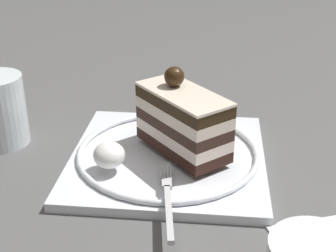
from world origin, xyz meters
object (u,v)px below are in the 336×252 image
(fork, at_px, (168,197))
(dessert_plate, at_px, (168,156))
(cake_slice, at_px, (186,120))
(whipped_cream_dollop, at_px, (109,155))

(fork, bearing_deg, dessert_plate, -85.67)
(dessert_plate, bearing_deg, fork, 94.33)
(cake_slice, xyz_separation_m, fork, (0.01, 0.10, -0.03))
(dessert_plate, relative_size, whipped_cream_dollop, 6.61)
(whipped_cream_dollop, bearing_deg, dessert_plate, -144.59)
(cake_slice, distance_m, fork, 0.11)
(dessert_plate, relative_size, cake_slice, 1.85)
(dessert_plate, distance_m, fork, 0.10)
(dessert_plate, xyz_separation_m, cake_slice, (-0.02, -0.00, 0.05))
(dessert_plate, bearing_deg, cake_slice, -170.61)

